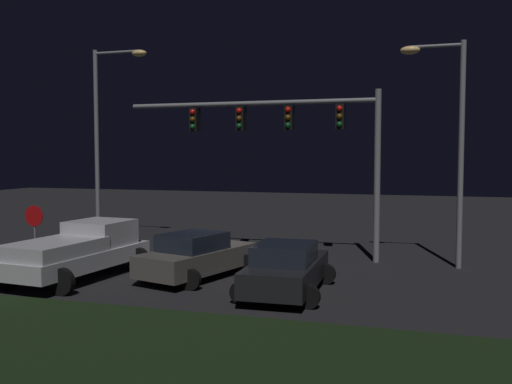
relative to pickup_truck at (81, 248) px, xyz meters
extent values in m
plane|color=black|center=(3.61, 2.82, -1.00)|extent=(80.00, 80.00, 0.00)
cube|color=black|center=(3.61, -5.88, -0.95)|extent=(20.50, 5.84, 0.10)
cube|color=#B7B7BC|center=(-0.02, -0.17, -0.32)|extent=(2.48, 5.56, 0.55)
cube|color=#B7B7BC|center=(0.09, 1.01, 0.38)|extent=(2.01, 2.06, 0.85)
cube|color=black|center=(0.09, 1.01, 0.50)|extent=(1.89, 1.67, 0.51)
cube|color=#B7B7BC|center=(-0.11, -1.25, 0.18)|extent=(2.19, 3.19, 0.45)
cylinder|color=black|center=(-0.86, 1.86, -0.60)|extent=(0.80, 0.22, 0.80)
cylinder|color=black|center=(1.19, 1.67, -0.60)|extent=(0.80, 0.22, 0.80)
cylinder|color=black|center=(-1.22, -2.01, -0.60)|extent=(0.80, 0.22, 0.80)
cylinder|color=black|center=(0.83, -2.20, -0.60)|extent=(0.80, 0.22, 0.80)
cube|color=#514C47|center=(3.64, 1.19, -0.39)|extent=(2.92, 4.72, 0.70)
cube|color=black|center=(3.58, 0.95, 0.24)|extent=(2.08, 2.36, 0.55)
cylinder|color=black|center=(3.16, 2.88, -0.68)|extent=(0.64, 0.22, 0.64)
cylinder|color=black|center=(4.93, 2.39, -0.68)|extent=(0.64, 0.22, 0.64)
cylinder|color=black|center=(2.35, 0.00, -0.68)|extent=(0.64, 0.22, 0.64)
cylinder|color=black|center=(4.12, -0.49, -0.68)|extent=(0.64, 0.22, 0.64)
cube|color=black|center=(6.97, -0.01, -0.39)|extent=(1.93, 4.45, 0.70)
cube|color=black|center=(6.98, -0.26, 0.24)|extent=(1.66, 2.05, 0.55)
cylinder|color=black|center=(6.01, 1.45, -0.68)|extent=(0.64, 0.22, 0.64)
cylinder|color=black|center=(7.85, 1.51, -0.68)|extent=(0.64, 0.22, 0.64)
cylinder|color=black|center=(6.10, -1.54, -0.68)|extent=(0.64, 0.22, 0.64)
cylinder|color=black|center=(7.94, -1.48, -0.68)|extent=(0.64, 0.22, 0.64)
cylinder|color=slate|center=(9.00, 5.76, 2.25)|extent=(0.24, 0.24, 6.50)
cylinder|color=slate|center=(3.90, 5.76, 5.10)|extent=(10.20, 0.18, 0.18)
cube|color=black|center=(7.60, 5.76, 4.50)|extent=(0.32, 0.44, 0.95)
sphere|color=red|center=(7.60, 5.53, 4.80)|extent=(0.22, 0.22, 0.22)
sphere|color=#59380A|center=(7.60, 5.53, 4.50)|extent=(0.22, 0.22, 0.22)
sphere|color=#0C4719|center=(7.60, 5.53, 4.20)|extent=(0.22, 0.22, 0.22)
cube|color=black|center=(5.60, 5.76, 4.50)|extent=(0.32, 0.44, 0.95)
sphere|color=red|center=(5.60, 5.53, 4.80)|extent=(0.22, 0.22, 0.22)
sphere|color=#59380A|center=(5.60, 5.53, 4.50)|extent=(0.22, 0.22, 0.22)
sphere|color=#0C4719|center=(5.60, 5.53, 4.20)|extent=(0.22, 0.22, 0.22)
cube|color=black|center=(3.60, 5.76, 4.50)|extent=(0.32, 0.44, 0.95)
sphere|color=red|center=(3.60, 5.53, 4.80)|extent=(0.22, 0.22, 0.22)
sphere|color=#59380A|center=(3.60, 5.53, 4.50)|extent=(0.22, 0.22, 0.22)
sphere|color=#0C4719|center=(3.60, 5.53, 4.20)|extent=(0.22, 0.22, 0.22)
cube|color=black|center=(1.60, 5.76, 4.50)|extent=(0.32, 0.44, 0.95)
sphere|color=red|center=(1.60, 5.53, 4.80)|extent=(0.22, 0.22, 0.22)
sphere|color=#59380A|center=(1.60, 5.53, 4.50)|extent=(0.22, 0.22, 0.22)
sphere|color=#0C4719|center=(1.60, 5.53, 4.20)|extent=(0.22, 0.22, 0.22)
cylinder|color=slate|center=(-3.83, 6.99, 3.41)|extent=(0.20, 0.20, 8.81)
cylinder|color=slate|center=(-2.71, 6.99, 7.67)|extent=(2.25, 0.12, 0.12)
ellipsoid|color=#F9CC72|center=(-1.59, 6.99, 7.57)|extent=(0.70, 0.44, 0.30)
cylinder|color=slate|center=(11.94, 5.46, 3.03)|extent=(0.20, 0.20, 8.06)
cylinder|color=slate|center=(11.04, 5.46, 6.91)|extent=(1.81, 0.12, 0.12)
ellipsoid|color=#F9CC72|center=(10.14, 5.46, 6.81)|extent=(0.70, 0.44, 0.30)
cylinder|color=slate|center=(-2.76, 1.21, 0.10)|extent=(0.07, 0.07, 2.20)
cylinder|color=#B20C0F|center=(-2.76, 1.18, 0.85)|extent=(0.76, 0.03, 0.76)
camera|label=1|loc=(11.06, -16.14, 3.07)|focal=40.29mm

